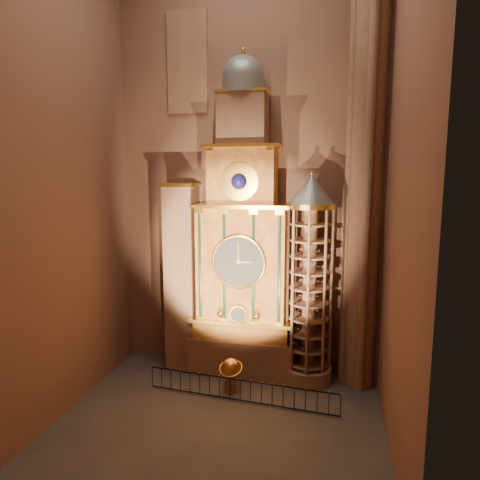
% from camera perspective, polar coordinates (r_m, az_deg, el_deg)
% --- Properties ---
extents(floor, '(14.00, 14.00, 0.00)m').
position_cam_1_polar(floor, '(20.19, -2.80, -23.03)').
color(floor, '#383330').
rests_on(floor, ground).
extents(wall_back, '(22.00, 0.00, 22.00)m').
position_cam_1_polar(wall_back, '(23.06, 0.91, 9.61)').
color(wall_back, brown).
rests_on(wall_back, floor).
extents(wall_left, '(0.00, 22.00, 22.00)m').
position_cam_1_polar(wall_left, '(20.22, -22.84, 9.11)').
color(wall_left, brown).
rests_on(wall_left, floor).
extents(wall_right, '(0.00, 22.00, 22.00)m').
position_cam_1_polar(wall_right, '(16.80, 20.98, 9.47)').
color(wall_right, brown).
rests_on(wall_right, floor).
extents(astronomical_clock, '(5.60, 2.41, 16.70)m').
position_cam_1_polar(astronomical_clock, '(22.38, 0.36, -1.48)').
color(astronomical_clock, '#8C634C').
rests_on(astronomical_clock, floor).
extents(portrait_tower, '(1.80, 1.60, 10.20)m').
position_cam_1_polar(portrait_tower, '(23.62, -7.76, -4.81)').
color(portrait_tower, '#8C634C').
rests_on(portrait_tower, floor).
extents(stair_turret, '(2.50, 2.50, 10.80)m').
position_cam_1_polar(stair_turret, '(21.98, 9.22, -5.53)').
color(stair_turret, '#8C634C').
rests_on(stair_turret, floor).
extents(gothic_pier, '(2.04, 2.04, 22.00)m').
position_cam_1_polar(gothic_pier, '(21.67, 16.61, 9.33)').
color(gothic_pier, '#8C634C').
rests_on(gothic_pier, floor).
extents(stained_glass_window, '(2.20, 0.14, 5.20)m').
position_cam_1_polar(stained_glass_window, '(24.55, -7.05, 22.46)').
color(stained_glass_window, navy).
rests_on(stained_glass_window, wall_back).
extents(celestial_globe, '(1.25, 1.19, 1.69)m').
position_cam_1_polar(celestial_globe, '(22.03, -1.25, -17.16)').
color(celestial_globe, '#8C634C').
rests_on(celestial_globe, floor).
extents(iron_railing, '(9.20, 0.87, 1.08)m').
position_cam_1_polar(iron_railing, '(21.29, 0.02, -19.41)').
color(iron_railing, black).
rests_on(iron_railing, floor).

